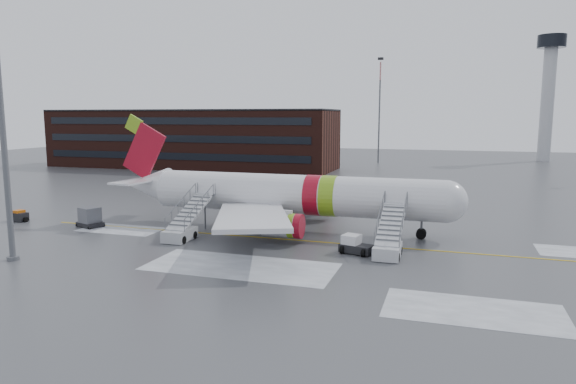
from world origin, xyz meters
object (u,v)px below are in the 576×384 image
(light_mast_near, at_px, (0,92))
(airliner, at_px, (285,195))
(airstair_aft, at_px, (184,227))
(uld_container, at_px, (90,218))
(airstair_fwd, at_px, (389,242))
(baggage_tractor, at_px, (19,216))
(pushback_tug, at_px, (355,245))

(light_mast_near, bearing_deg, airliner, 45.30)
(airstair_aft, relative_size, uld_container, 2.70)
(airstair_fwd, height_order, light_mast_near, light_mast_near)
(uld_container, bearing_deg, baggage_tractor, 180.00)
(airstair_fwd, bearing_deg, uld_container, 176.85)
(airliner, xyz_separation_m, uld_container, (-18.89, -4.90, -2.50))
(airliner, bearing_deg, airstair_fwd, -31.17)
(pushback_tug, bearing_deg, airstair_aft, 179.18)
(airstair_aft, xyz_separation_m, uld_container, (-11.42, 1.64, -0.15))
(airstair_fwd, height_order, uld_container, airstair_fwd)
(pushback_tug, bearing_deg, baggage_tractor, 177.04)
(airstair_fwd, xyz_separation_m, airstair_aft, (-18.27, 0.00, 0.00))
(light_mast_near, bearing_deg, baggage_tractor, 133.57)
(airliner, distance_m, airstair_aft, 10.20)
(baggage_tractor, bearing_deg, airliner, 9.99)
(airstair_fwd, distance_m, light_mast_near, 31.45)
(airstair_fwd, xyz_separation_m, pushback_tug, (-2.69, -0.22, -0.41))
(airliner, distance_m, pushback_tug, 10.92)
(airliner, relative_size, uld_container, 12.29)
(airstair_aft, bearing_deg, light_mast_near, -131.72)
(uld_container, relative_size, light_mast_near, 0.12)
(airliner, height_order, light_mast_near, light_mast_near)
(pushback_tug, xyz_separation_m, uld_container, (-27.01, 1.86, 0.26))
(airliner, distance_m, uld_container, 19.68)
(pushback_tug, relative_size, uld_container, 1.01)
(airstair_fwd, bearing_deg, baggage_tractor, 177.58)
(pushback_tug, relative_size, light_mast_near, 0.12)
(pushback_tug, relative_size, baggage_tractor, 1.21)
(uld_container, bearing_deg, airliner, 14.54)
(airliner, relative_size, baggage_tractor, 14.84)
(airstair_aft, bearing_deg, baggage_tractor, 175.41)
(airstair_fwd, relative_size, light_mast_near, 0.31)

